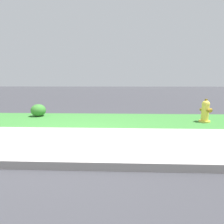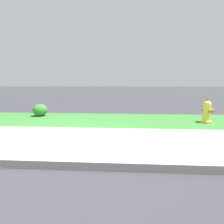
% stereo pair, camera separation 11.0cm
% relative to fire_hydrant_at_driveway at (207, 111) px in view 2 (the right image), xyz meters
% --- Properties ---
extents(ground_plane, '(120.00, 120.00, 0.00)m').
position_rel_fire_hydrant_at_driveway_xyz_m(ground_plane, '(-3.64, -1.92, -0.34)').
color(ground_plane, '#38383D').
extents(sidewalk_pavement, '(18.00, 2.09, 0.01)m').
position_rel_fire_hydrant_at_driveway_xyz_m(sidewalk_pavement, '(-3.64, -1.92, -0.33)').
color(sidewalk_pavement, '#9E9993').
rests_on(sidewalk_pavement, ground).
extents(grass_verge, '(18.00, 2.22, 0.01)m').
position_rel_fire_hydrant_at_driveway_xyz_m(grass_verge, '(-3.64, 0.24, -0.33)').
color(grass_verge, '#387A33').
rests_on(grass_verge, ground).
extents(street_curb, '(18.00, 0.16, 0.12)m').
position_rel_fire_hydrant_at_driveway_xyz_m(street_curb, '(-3.64, -3.04, -0.28)').
color(street_curb, '#9E9993').
rests_on(street_curb, ground).
extents(fire_hydrant_at_driveway, '(0.38, 0.40, 0.71)m').
position_rel_fire_hydrant_at_driveway_xyz_m(fire_hydrant_at_driveway, '(0.00, 0.00, 0.00)').
color(fire_hydrant_at_driveway, yellow).
rests_on(fire_hydrant_at_driveway, ground).
extents(shrub_bush_mid_verge, '(0.51, 0.51, 0.43)m').
position_rel_fire_hydrant_at_driveway_xyz_m(shrub_bush_mid_verge, '(-5.47, 0.74, -0.12)').
color(shrub_bush_mid_verge, '#3D7F33').
rests_on(shrub_bush_mid_verge, ground).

